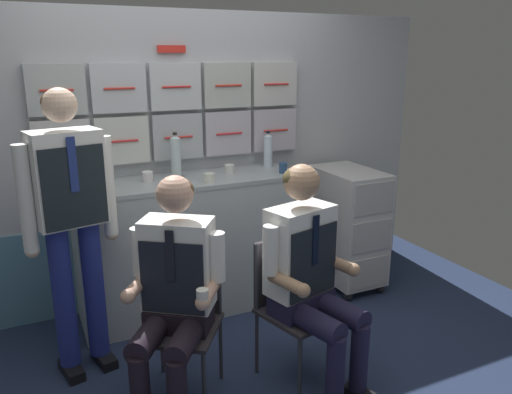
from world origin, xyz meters
TOP-DOWN VIEW (x-y plane):
  - ground at (0.00, 0.00)m, footprint 4.80×4.80m
  - galley_bulkhead at (-0.00, 1.37)m, footprint 4.20×0.14m
  - galley_counter at (-0.03, 1.09)m, footprint 1.62×0.53m
  - service_trolley at (1.25, 0.94)m, footprint 0.40×0.65m
  - folding_chair_left at (-0.35, 0.21)m, footprint 0.56×0.56m
  - crew_member_left at (-0.44, 0.08)m, footprint 0.63×0.69m
  - folding_chair_right at (0.25, 0.10)m, footprint 0.49×0.49m
  - crew_member_right at (0.29, -0.05)m, footprint 0.54×0.69m
  - crew_member_standing at (-0.86, 0.64)m, footprint 0.52×0.32m
  - water_bottle_short at (-0.09, 1.17)m, footprint 0.07×0.07m
  - water_bottle_tall at (0.66, 1.21)m, footprint 0.07×0.07m
  - sparkling_bottle_green at (-0.74, 0.92)m, footprint 0.07×0.07m
  - espresso_cup_small at (0.66, 0.96)m, footprint 0.06×0.06m
  - paper_cup_blue at (0.07, 0.93)m, footprint 0.07×0.07m
  - paper_cup_tan at (0.30, 1.13)m, footprint 0.07×0.07m
  - coffee_cup_spare at (-0.30, 1.13)m, footprint 0.07×0.07m
  - snack_banana at (-0.16, 1.03)m, footprint 0.17×0.10m

SIDE VIEW (x-z plane):
  - ground at x=0.00m, z-range -0.04..0.00m
  - folding_chair_left at x=-0.35m, z-range 0.09..0.91m
  - folding_chair_right at x=0.25m, z-range 0.09..0.91m
  - galley_counter at x=-0.03m, z-range 0.00..1.00m
  - service_trolley at x=1.25m, z-range 0.03..1.00m
  - crew_member_left at x=-0.44m, z-range 0.06..1.32m
  - crew_member_right at x=0.29m, z-range 0.06..1.34m
  - crew_member_standing at x=-0.86m, z-range 0.16..1.83m
  - snack_banana at x=-0.16m, z-range 1.00..1.04m
  - paper_cup_blue at x=0.07m, z-range 1.00..1.06m
  - paper_cup_tan at x=0.30m, z-range 1.00..1.06m
  - coffee_cup_spare at x=-0.30m, z-range 1.00..1.07m
  - espresso_cup_small at x=0.66m, z-range 1.00..1.08m
  - galley_bulkhead at x=0.00m, z-range 0.00..2.15m
  - water_bottle_tall at x=0.66m, z-range 0.99..1.27m
  - sparkling_bottle_green at x=-0.74m, z-range 0.99..1.28m
  - water_bottle_short at x=-0.09m, z-range 0.99..1.31m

